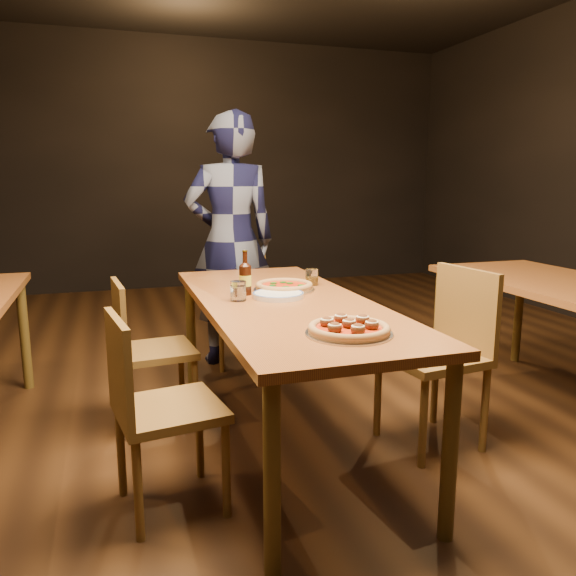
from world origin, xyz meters
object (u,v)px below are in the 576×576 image
object	(u,v)px
amber_glass	(312,277)
beer_bottle	(245,279)
plate_stack	(278,295)
table_main	(285,314)
pizza_margherita	(284,286)
chair_main_e	(432,355)
diner	(231,240)
water_glass	(238,291)
pizza_meatball	(349,328)
chair_end	(243,308)
chair_main_nw	(170,408)
chair_main_sw	(156,349)

from	to	relation	value
amber_glass	beer_bottle	bearing A→B (deg)	-160.67
plate_stack	amber_glass	size ratio (longest dim) A/B	2.85
table_main	pizza_margherita	xyz separation A→B (m)	(0.07, 0.24, 0.09)
chair_main_e	diner	distance (m)	1.81
water_glass	table_main	bearing A→B (deg)	-14.85
chair_main_e	beer_bottle	world-z (taller)	beer_bottle
pizza_meatball	plate_stack	xyz separation A→B (m)	(-0.06, 0.73, -0.01)
chair_end	table_main	bearing A→B (deg)	-86.46
chair_end	pizza_margherita	size ratio (longest dim) A/B	2.54
diner	chair_main_e	bearing A→B (deg)	113.62
chair_main_e	chair_end	xyz separation A→B (m)	(-0.61, 1.54, -0.05)
water_glass	amber_glass	distance (m)	0.56
table_main	pizza_meatball	xyz separation A→B (m)	(0.05, -0.66, 0.09)
chair_main_e	chair_end	world-z (taller)	chair_main_e
chair_main_e	pizza_margherita	distance (m)	0.84
table_main	pizza_margherita	distance (m)	0.27
table_main	chair_main_nw	world-z (taller)	chair_main_nw
beer_bottle	water_glass	world-z (taller)	beer_bottle
chair_main_sw	plate_stack	distance (m)	0.77
chair_main_e	diner	world-z (taller)	diner
table_main	chair_main_nw	distance (m)	0.78
chair_main_sw	diner	xyz separation A→B (m)	(0.63, 0.96, 0.48)
water_glass	diner	xyz separation A→B (m)	(0.25, 1.34, 0.10)
chair_main_sw	beer_bottle	size ratio (longest dim) A/B	3.77
chair_main_sw	pizza_margherita	xyz separation A→B (m)	(0.67, -0.20, 0.35)
amber_glass	plate_stack	bearing A→B (deg)	-136.28
chair_main_nw	pizza_meatball	world-z (taller)	chair_main_nw
pizza_meatball	chair_main_e	bearing A→B (deg)	33.60
table_main	water_glass	size ratio (longest dim) A/B	20.78
amber_glass	chair_main_sw	bearing A→B (deg)	172.94
plate_stack	water_glass	world-z (taller)	water_glass
chair_end	pizza_margherita	xyz separation A→B (m)	(-0.01, -1.06, 0.35)
water_glass	diner	size ratio (longest dim) A/B	0.05
amber_glass	chair_end	bearing A→B (deg)	100.33
pizza_margherita	amber_glass	bearing A→B (deg)	25.25
beer_bottle	table_main	bearing A→B (deg)	-50.74
pizza_margherita	water_glass	bearing A→B (deg)	-147.58
pizza_margherita	plate_stack	bearing A→B (deg)	-116.14
amber_glass	chair_main_e	bearing A→B (deg)	-52.43
pizza_margherita	chair_main_nw	bearing A→B (deg)	-136.53
table_main	chair_end	size ratio (longest dim) A/B	2.39
pizza_meatball	plate_stack	distance (m)	0.74
chair_main_sw	chair_end	size ratio (longest dim) A/B	1.01
amber_glass	diner	xyz separation A→B (m)	(-0.23, 1.06, 0.11)
chair_main_nw	chair_main_sw	distance (m)	0.85
chair_main_sw	pizza_meatball	distance (m)	1.33
chair_main_nw	plate_stack	bearing A→B (deg)	-60.32
pizza_meatball	pizza_margherita	distance (m)	0.91
pizza_margherita	amber_glass	size ratio (longest dim) A/B	3.64
pizza_meatball	diner	distance (m)	2.07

